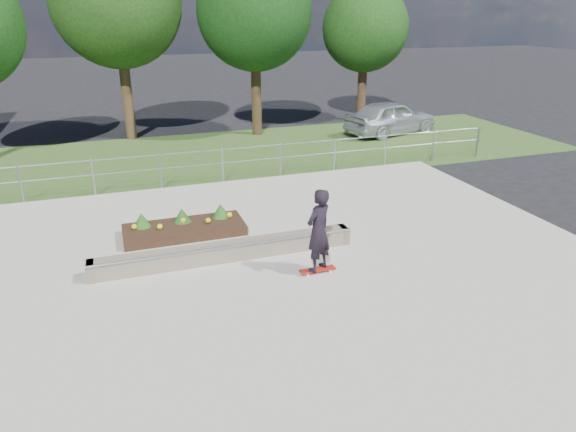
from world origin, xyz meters
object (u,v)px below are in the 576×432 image
object	(u,v)px
planter_bed	(184,227)
skateboarder	(318,231)
parked_car	(391,117)
grind_ledge	(226,251)

from	to	relation	value
planter_bed	skateboarder	world-z (taller)	skateboarder
skateboarder	parked_car	xyz separation A→B (m)	(8.25, 11.50, -0.28)
planter_bed	parked_car	size ratio (longest dim) A/B	0.67
grind_ledge	planter_bed	bearing A→B (deg)	111.42
planter_bed	parked_car	bearing A→B (deg)	38.38
planter_bed	parked_car	xyz separation A→B (m)	(10.68, 8.46, 0.52)
parked_car	skateboarder	bearing A→B (deg)	130.66
grind_ledge	skateboarder	world-z (taller)	skateboarder
grind_ledge	parked_car	world-z (taller)	parked_car
planter_bed	skateboarder	size ratio (longest dim) A/B	1.57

